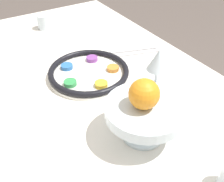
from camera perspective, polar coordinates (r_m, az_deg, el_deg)
dining_table at (r=1.07m, az=-7.24°, el=-18.39°), size 1.58×1.07×0.73m
seder_plate at (r=0.92m, az=-5.09°, el=4.11°), size 0.28×0.28×0.03m
wine_glass at (r=0.84m, az=9.98°, el=6.35°), size 0.07×0.07×0.14m
fruit_stand at (r=0.66m, az=7.08°, el=-4.62°), size 0.20×0.20×0.10m
orange_fruit at (r=0.62m, az=7.02°, el=-0.65°), size 0.08×0.08×0.08m
cup_near at (r=1.30m, az=-14.62°, el=14.40°), size 0.06×0.06×0.06m
fork_left at (r=1.08m, az=4.65°, el=8.93°), size 0.08×0.19×0.01m
fork_right at (r=1.06m, az=5.60°, el=8.25°), size 0.08×0.19×0.01m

